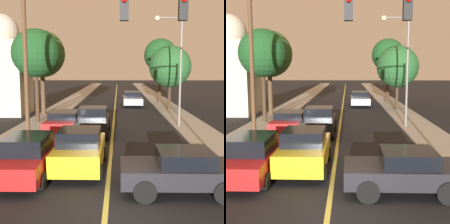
% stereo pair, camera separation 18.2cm
% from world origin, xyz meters
% --- Properties ---
extents(ground_plane, '(200.00, 200.00, 0.00)m').
position_xyz_m(ground_plane, '(0.00, 0.00, 0.00)').
color(ground_plane, black).
extents(road_surface, '(8.32, 80.00, 0.01)m').
position_xyz_m(road_surface, '(0.00, 36.00, 0.01)').
color(road_surface, black).
rests_on(road_surface, ground).
extents(sidewalk_left, '(2.50, 80.00, 0.12)m').
position_xyz_m(sidewalk_left, '(-5.41, 36.00, 0.06)').
color(sidewalk_left, '#9E998E').
rests_on(sidewalk_left, ground).
extents(sidewalk_right, '(2.50, 80.00, 0.12)m').
position_xyz_m(sidewalk_right, '(5.41, 36.00, 0.06)').
color(sidewalk_right, '#9E998E').
rests_on(sidewalk_right, ground).
extents(car_near_lane_front, '(1.93, 4.05, 1.67)m').
position_xyz_m(car_near_lane_front, '(-1.16, 3.98, 0.83)').
color(car_near_lane_front, gold).
rests_on(car_near_lane_front, ground).
extents(car_near_lane_second, '(1.97, 4.12, 1.74)m').
position_xyz_m(car_near_lane_second, '(-1.16, 10.48, 0.88)').
color(car_near_lane_second, black).
rests_on(car_near_lane_second, ground).
extents(car_outer_lane_front, '(1.84, 4.64, 1.59)m').
position_xyz_m(car_outer_lane_front, '(-2.99, 3.19, 0.79)').
color(car_outer_lane_front, red).
rests_on(car_outer_lane_front, ground).
extents(car_outer_lane_second, '(2.03, 4.62, 1.41)m').
position_xyz_m(car_outer_lane_second, '(-2.99, 11.07, 0.75)').
color(car_outer_lane_second, red).
rests_on(car_outer_lane_second, ground).
extents(car_far_oncoming, '(2.08, 5.00, 1.56)m').
position_xyz_m(car_far_oncoming, '(1.87, 25.56, 0.80)').
color(car_far_oncoming, '#A5A8B2').
rests_on(car_far_oncoming, ground).
extents(car_crossing_right, '(3.85, 2.02, 1.42)m').
position_xyz_m(car_crossing_right, '(2.39, 1.77, 0.75)').
color(car_crossing_right, black).
rests_on(car_crossing_right, ground).
extents(traffic_signal_mast, '(4.79, 0.42, 6.93)m').
position_xyz_m(traffic_signal_mast, '(3.11, 3.54, 5.04)').
color(traffic_signal_mast, slate).
rests_on(traffic_signal_mast, ground).
extents(streetlamp_right, '(1.87, 0.36, 7.36)m').
position_xyz_m(streetlamp_right, '(4.09, 12.99, 4.82)').
color(streetlamp_right, slate).
rests_on(streetlamp_right, ground).
extents(utility_pole_left, '(1.60, 0.24, 8.28)m').
position_xyz_m(utility_pole_left, '(-4.76, 9.15, 4.42)').
color(utility_pole_left, '#513823').
rests_on(utility_pole_left, ground).
extents(tree_left_near, '(3.93, 3.93, 7.09)m').
position_xyz_m(tree_left_near, '(-6.11, 18.47, 5.21)').
color(tree_left_near, '#4C3823').
rests_on(tree_left_near, ground).
extents(tree_left_far, '(3.48, 3.48, 6.75)m').
position_xyz_m(tree_left_far, '(-5.61, 14.60, 5.11)').
color(tree_left_far, '#3D2B1C').
rests_on(tree_left_far, ground).
extents(tree_right_near, '(4.01, 4.01, 6.10)m').
position_xyz_m(tree_right_near, '(5.30, 22.17, 4.20)').
color(tree_right_near, '#3D2B1C').
rests_on(tree_right_near, ground).
extents(tree_right_far, '(3.76, 3.76, 7.33)m').
position_xyz_m(tree_right_far, '(5.18, 28.45, 5.52)').
color(tree_right_far, '#3D2B1C').
rests_on(tree_right_far, ground).
extents(domed_building_left, '(4.16, 4.16, 8.68)m').
position_xyz_m(domed_building_left, '(-9.74, 19.20, 3.97)').
color(domed_building_left, '#BCB29E').
rests_on(domed_building_left, ground).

